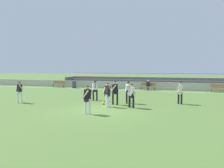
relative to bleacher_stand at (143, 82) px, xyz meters
The scene contains 18 objects.
ground_plane 16.61m from the bleacher_stand, 89.08° to the right, with size 160.00×160.00×0.00m, color #4C6B30.
field_line_sideline 3.96m from the bleacher_stand, 86.07° to the right, with size 44.00×0.12×0.01m, color white.
sideline_wall 2.05m from the bleacher_stand, 82.45° to the right, with size 48.00×0.16×0.90m, color #BCB7AD.
bleacher_stand is the anchor object (origin of this frame).
bench_near_bin 3.29m from the bleacher_stand, 69.15° to the right, with size 1.80×0.40×0.90m.
bench_centre_sideline 11.37m from the bleacher_stand, 164.32° to the right, with size 1.80×0.40×0.90m.
bench_near_wall_gap 9.35m from the bleacher_stand, 19.19° to the right, with size 1.80×0.40×0.90m.
trash_bin 9.13m from the bleacher_stand, 159.01° to the right, with size 0.57×0.57×0.91m, color #3D424C.
spectator_seated 3.40m from the bleacher_stand, 69.85° to the right, with size 0.36×0.42×1.21m.
player_dark_dropping_back 14.09m from the bleacher_stand, 87.81° to the right, with size 0.47×0.64×1.70m.
player_dark_pressing_high 15.10m from the bleacher_stand, 88.80° to the right, with size 0.60×0.47×1.65m.
player_white_wide_right 13.28m from the bleacher_stand, 68.12° to the right, with size 0.52×0.45×1.65m.
player_white_wide_left 12.76m from the bleacher_stand, 97.22° to the right, with size 0.54×0.67×1.64m.
player_white_overlapping 15.03m from the bleacher_stand, 82.63° to the right, with size 0.49×0.45×1.61m.
player_white_trailing_run 13.31m from the bleacher_stand, 84.38° to the right, with size 0.51×0.67×1.64m.
player_dark_deep_cover 16.83m from the bleacher_stand, 113.06° to the right, with size 0.60×0.48×1.62m.
player_dark_on_ball 17.61m from the bleacher_stand, 89.97° to the right, with size 0.42×0.64×1.64m.
soccer_ball 14.26m from the bleacher_stand, 91.22° to the right, with size 0.22×0.22×0.22m, color yellow.
Camera 1 is at (4.94, -12.30, 2.62)m, focal length 35.14 mm.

